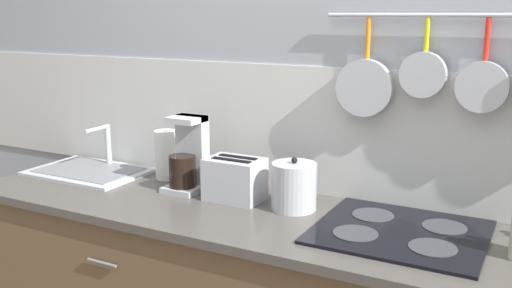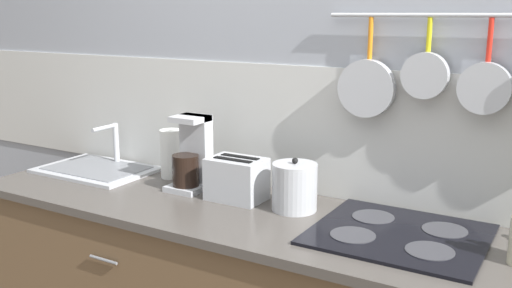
# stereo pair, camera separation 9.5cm
# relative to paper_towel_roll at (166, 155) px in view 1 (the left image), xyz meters

# --- Properties ---
(wall_back) EXTENTS (7.20, 0.15, 2.60)m
(wall_back) POSITION_rel_paper_towel_roll_xyz_m (0.84, 0.14, 0.27)
(wall_back) COLOR #999EA8
(wall_back) RESTS_ON ground_plane
(countertop) EXTENTS (3.06, 0.65, 0.03)m
(countertop) POSITION_rel_paper_towel_roll_xyz_m (0.84, -0.22, -0.13)
(countertop) COLOR #4C4742
(countertop) RESTS_ON cabinet_base
(sink_basin) EXTENTS (0.54, 0.38, 0.21)m
(sink_basin) POSITION_rel_paper_towel_roll_xyz_m (-0.38, -0.10, -0.10)
(sink_basin) COLOR #B7BABF
(sink_basin) RESTS_ON countertop
(paper_towel_roll) EXTENTS (0.10, 0.10, 0.23)m
(paper_towel_roll) POSITION_rel_paper_towel_roll_xyz_m (0.00, 0.00, 0.00)
(paper_towel_roll) COLOR white
(paper_towel_roll) RESTS_ON countertop
(coffee_maker) EXTENTS (0.15, 0.18, 0.32)m
(coffee_maker) POSITION_rel_paper_towel_roll_xyz_m (0.19, -0.09, 0.02)
(coffee_maker) COLOR #B7BABF
(coffee_maker) RESTS_ON countertop
(toaster) EXTENTS (0.25, 0.16, 0.18)m
(toaster) POSITION_rel_paper_towel_roll_xyz_m (0.44, -0.12, -0.03)
(toaster) COLOR #B7BABF
(toaster) RESTS_ON countertop
(kettle) EXTENTS (0.18, 0.18, 0.21)m
(kettle) POSITION_rel_paper_towel_roll_xyz_m (0.70, -0.11, -0.02)
(kettle) COLOR #B7BABF
(kettle) RESTS_ON countertop
(cooktop) EXTENTS (0.58, 0.52, 0.01)m
(cooktop) POSITION_rel_paper_towel_roll_xyz_m (1.13, -0.17, -0.11)
(cooktop) COLOR black
(cooktop) RESTS_ON countertop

